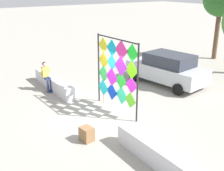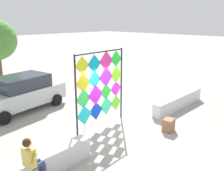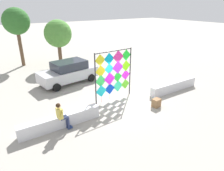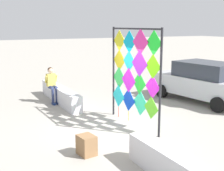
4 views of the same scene
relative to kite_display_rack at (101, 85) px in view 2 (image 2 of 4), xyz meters
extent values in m
plane|color=#9E998E|center=(0.16, -0.69, -1.80)|extent=(120.00, 120.00, 0.00)
cube|color=silver|center=(4.26, -1.24, -1.47)|extent=(4.06, 0.45, 0.65)
cylinder|color=#232328|center=(-1.31, -0.06, -0.22)|extent=(0.07, 0.07, 3.16)
cylinder|color=#232328|center=(1.34, 0.06, -0.22)|extent=(0.07, 0.07, 3.16)
cylinder|color=#232328|center=(0.01, 0.00, 1.31)|extent=(2.65, 0.18, 0.06)
cube|color=#1BD5DF|center=(-0.94, -0.06, -1.02)|extent=(0.78, 0.05, 0.79)
cylinder|color=red|center=(-0.94, -0.05, -1.62)|extent=(0.02, 0.02, 0.41)
cube|color=blue|center=(-0.30, -0.02, -1.03)|extent=(0.76, 0.05, 0.77)
cylinder|color=gold|center=(-0.30, -0.01, -1.59)|extent=(0.02, 0.02, 0.34)
cube|color=#34F1AD|center=(0.35, 0.03, -1.01)|extent=(0.80, 0.05, 0.80)
cube|color=#64E129|center=(0.95, 0.04, -1.01)|extent=(0.69, 0.05, 0.69)
cube|color=#32D557|center=(-0.94, -0.04, -0.37)|extent=(0.77, 0.05, 0.77)
cylinder|color=#E516B6|center=(-0.94, -0.03, -0.94)|extent=(0.02, 0.02, 0.37)
cube|color=#E623F0|center=(-0.30, -0.02, -0.36)|extent=(0.83, 0.05, 0.83)
cube|color=#1FD432|center=(0.31, 0.01, -0.37)|extent=(0.69, 0.04, 0.69)
cube|color=#F227F2|center=(0.97, 0.05, -0.37)|extent=(0.70, 0.05, 0.70)
cube|color=gold|center=(-0.93, -0.03, 0.23)|extent=(0.74, 0.05, 0.74)
cube|color=#20D8E0|center=(-0.32, -0.01, 0.27)|extent=(0.69, 0.04, 0.69)
cylinder|color=red|center=(-0.32, 0.00, -0.25)|extent=(0.02, 0.02, 0.35)
cube|color=#B228EF|center=(0.31, 0.00, 0.26)|extent=(0.83, 0.05, 0.83)
cylinder|color=#56E516|center=(0.31, 0.01, -0.38)|extent=(0.02, 0.02, 0.45)
cube|color=#71F310|center=(0.97, 0.05, 0.24)|extent=(0.73, 0.05, 0.73)
cylinder|color=#8D16E5|center=(0.97, 0.06, -0.27)|extent=(0.02, 0.02, 0.29)
cube|color=yellow|center=(-0.95, -0.03, 0.90)|extent=(0.71, 0.05, 0.71)
cylinder|color=#161CE5|center=(-0.95, -0.02, 0.44)|extent=(0.02, 0.02, 0.21)
cube|color=#05ABD5|center=(-0.32, -0.01, 0.89)|extent=(0.73, 0.05, 0.73)
cube|color=#EE2D99|center=(0.33, 0.00, 0.92)|extent=(0.81, 0.05, 0.81)
cube|color=#1BF12F|center=(0.97, 0.06, 0.92)|extent=(0.73, 0.05, 0.73)
cylinder|color=navy|center=(-3.87, -1.65, -1.12)|extent=(0.37, 0.17, 0.13)
cylinder|color=navy|center=(-3.88, -1.48, -1.12)|extent=(0.37, 0.17, 0.13)
cube|color=gold|center=(-4.05, -1.59, -0.83)|extent=(0.24, 0.38, 0.52)
sphere|color=#DBB293|center=(-4.05, -1.59, -0.43)|extent=(0.22, 0.22, 0.22)
sphere|color=#382314|center=(-4.07, -1.59, -0.41)|extent=(0.22, 0.22, 0.22)
cylinder|color=gold|center=(-4.01, -1.80, -0.78)|extent=(0.19, 0.10, 0.31)
cylinder|color=gold|center=(-4.06, -1.37, -0.78)|extent=(0.19, 0.10, 0.31)
cube|color=#B7B7BC|center=(-1.38, 4.27, -1.12)|extent=(4.59, 2.49, 0.78)
cube|color=#282D38|center=(-1.23, 4.29, -0.42)|extent=(2.66, 1.98, 0.62)
cylinder|color=black|center=(-2.71, 3.13, -1.51)|extent=(0.61, 0.31, 0.58)
cylinder|color=black|center=(0.22, 3.56, -1.51)|extent=(0.61, 0.31, 0.58)
cylinder|color=black|center=(-0.05, 5.41, -1.51)|extent=(0.61, 0.31, 0.58)
cube|color=olive|center=(1.53, -2.30, -1.55)|extent=(0.51, 0.44, 0.51)
sphere|color=#4C8938|center=(-0.09, 8.98, 1.27)|extent=(1.70, 1.70, 1.70)
camera|label=1|loc=(9.26, -6.41, 3.38)|focal=45.42mm
camera|label=2|loc=(-6.62, -6.90, 2.54)|focal=39.48mm
camera|label=3|loc=(-6.32, -9.58, 3.87)|focal=31.54mm
camera|label=4|loc=(8.28, -5.04, 1.44)|focal=49.03mm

